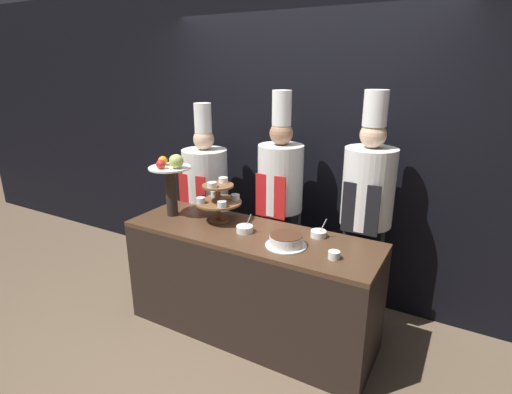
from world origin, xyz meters
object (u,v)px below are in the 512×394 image
at_px(chef_center_right, 366,208).
at_px(chef_center_left, 280,197).
at_px(cup_white, 334,255).
at_px(serving_bowl_near, 245,229).
at_px(tiered_stand, 218,199).
at_px(fruit_pedestal, 171,176).
at_px(serving_bowl_far, 318,234).
at_px(chef_left, 206,193).
at_px(cake_round, 286,241).

bearing_deg(chef_center_right, chef_center_left, 180.00).
relative_size(cup_white, chef_center_left, 0.04).
bearing_deg(serving_bowl_near, tiered_stand, 162.28).
bearing_deg(fruit_pedestal, chef_center_right, 19.25).
xyz_separation_m(serving_bowl_far, chef_center_left, (-0.48, 0.34, 0.11)).
bearing_deg(chef_left, serving_bowl_far, -14.95).
bearing_deg(serving_bowl_far, serving_bowl_near, -159.59).
xyz_separation_m(tiered_stand, chef_center_left, (0.33, 0.43, -0.06)).
distance_m(serving_bowl_far, chef_left, 1.30).
relative_size(cake_round, serving_bowl_far, 1.93).
bearing_deg(chef_left, fruit_pedestal, -85.22).
bearing_deg(cake_round, serving_bowl_near, 170.19).
relative_size(chef_left, chef_center_right, 0.92).
height_order(cup_white, chef_left, chef_left).
relative_size(fruit_pedestal, chef_center_right, 0.28).
height_order(serving_bowl_far, chef_left, chef_left).
xyz_separation_m(cake_round, cup_white, (0.35, -0.02, -0.01)).
bearing_deg(fruit_pedestal, tiered_stand, 11.41).
relative_size(cup_white, serving_bowl_near, 0.50).
distance_m(cake_round, chef_center_right, 0.72).
bearing_deg(cup_white, fruit_pedestal, 175.89).
relative_size(fruit_pedestal, chef_center_left, 0.28).
height_order(cake_round, chef_center_left, chef_center_left).
bearing_deg(chef_center_right, fruit_pedestal, -160.75).
xyz_separation_m(cup_white, chef_center_left, (-0.70, 0.61, 0.11)).
height_order(tiered_stand, serving_bowl_near, tiered_stand).
bearing_deg(cup_white, tiered_stand, 169.86).
relative_size(cake_round, serving_bowl_near, 1.90).
bearing_deg(cup_white, serving_bowl_near, 173.14).
relative_size(cake_round, chef_left, 0.17).
bearing_deg(chef_left, chef_center_left, 0.00).
height_order(chef_center_left, chef_center_right, chef_center_right).
height_order(fruit_pedestal, serving_bowl_far, fruit_pedestal).
distance_m(serving_bowl_near, serving_bowl_far, 0.55).
bearing_deg(cake_round, chef_left, 152.13).
distance_m(fruit_pedestal, chef_center_left, 0.92).
xyz_separation_m(tiered_stand, fruit_pedestal, (-0.40, -0.08, 0.15)).
distance_m(fruit_pedestal, serving_bowl_near, 0.77).
distance_m(chef_left, chef_center_left, 0.78).
bearing_deg(tiered_stand, cup_white, -10.14).
distance_m(serving_bowl_near, chef_center_left, 0.54).
bearing_deg(chef_center_left, fruit_pedestal, -145.07).
bearing_deg(chef_left, serving_bowl_near, -35.24).
relative_size(fruit_pedestal, cake_round, 1.83).
height_order(fruit_pedestal, chef_center_right, chef_center_right).
relative_size(cake_round, chef_center_left, 0.15).
bearing_deg(fruit_pedestal, cake_round, -4.24).
distance_m(tiered_stand, chef_center_right, 1.15).
height_order(cup_white, serving_bowl_far, serving_bowl_far).
xyz_separation_m(cup_white, serving_bowl_near, (-0.73, 0.09, -0.00)).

